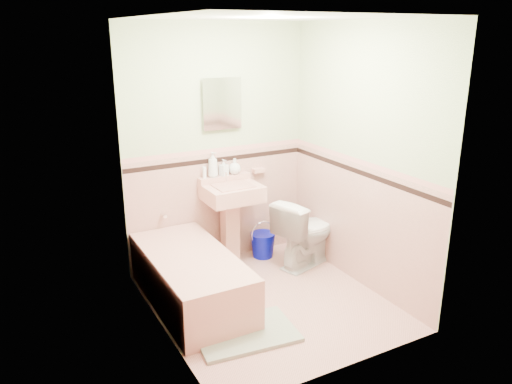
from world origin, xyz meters
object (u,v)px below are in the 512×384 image
bathtub (191,280)px  bucket (263,245)px  shoe (254,319)px  medicine_cabinet (222,104)px  toilet (306,232)px  soap_bottle_mid (224,168)px  sink (233,226)px  soap_bottle_right (235,166)px  soap_bottle_left (213,165)px

bathtub → bucket: bearing=27.9°
bathtub → shoe: (0.32, -0.62, -0.16)m
medicine_cabinet → toilet: (0.69, -0.56, -1.33)m
medicine_cabinet → shoe: 2.15m
medicine_cabinet → toilet: bearing=-38.9°
soap_bottle_mid → toilet: bearing=-37.1°
sink → toilet: 0.78m
medicine_cabinet → bathtub: bearing=-132.6°
bathtub → soap_bottle_right: 1.34m
medicine_cabinet → soap_bottle_left: size_ratio=1.69×
medicine_cabinet → soap_bottle_left: 0.63m
soap_bottle_right → soap_bottle_left: bearing=180.0°
soap_bottle_right → toilet: 1.03m
bathtub → shoe: bathtub is taller
toilet → soap_bottle_mid: bearing=35.4°
shoe → bathtub: bearing=125.1°
bucket → bathtub: bearing=-152.1°
bathtub → shoe: size_ratio=9.01×
sink → soap_bottle_left: bearing=125.4°
sink → toilet: bearing=-26.7°
soap_bottle_left → toilet: size_ratio=0.35×
soap_bottle_right → bucket: soap_bottle_right is taller
medicine_cabinet → shoe: bearing=-104.9°
sink → toilet: size_ratio=1.20×
soap_bottle_mid → soap_bottle_right: 0.13m
bathtub → medicine_cabinet: 1.78m
soap_bottle_left → toilet: soap_bottle_left is taller
toilet → shoe: (-1.06, -0.80, -0.31)m
medicine_cabinet → soap_bottle_right: (0.12, -0.03, -0.66)m
sink → soap_bottle_mid: soap_bottle_mid is taller
sink → shoe: sink is taller
soap_bottle_left → bucket: bearing=-15.8°
toilet → shoe: bearing=109.6°
soap_bottle_mid → soap_bottle_right: soap_bottle_mid is taller
soap_bottle_left → bucket: soap_bottle_left is taller
soap_bottle_left → bucket: size_ratio=0.96×
sink → soap_bottle_left: soap_bottle_left is taller
medicine_cabinet → shoe: medicine_cabinet is taller
soap_bottle_mid → toilet: (0.70, -0.53, -0.67)m
soap_bottle_left → medicine_cabinet: bearing=13.2°
medicine_cabinet → shoe: size_ratio=2.68×
medicine_cabinet → toilet: medicine_cabinet is taller
sink → medicine_cabinet: bearing=90.0°
soap_bottle_left → sink: bearing=-54.6°
bucket → soap_bottle_mid: bearing=159.6°
shoe → medicine_cabinet: bearing=82.9°
soap_bottle_left → toilet: (0.82, -0.53, -0.71)m
soap_bottle_mid → toilet: soap_bottle_mid is taller
soap_bottle_mid → toilet: 1.10m
soap_bottle_mid → bucket: (0.39, -0.15, -0.90)m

